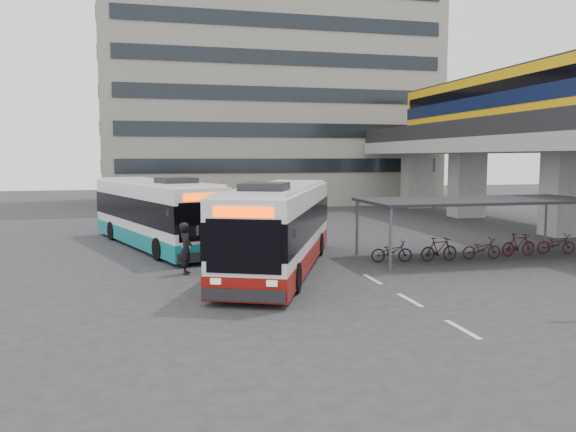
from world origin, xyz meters
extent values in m
plane|color=#28282B|center=(0.00, 0.00, 0.00)|extent=(120.00, 120.00, 0.00)
cube|color=gray|center=(17.00, 8.00, 2.30)|extent=(2.20, 1.60, 4.60)
cube|color=gray|center=(17.00, 18.00, 2.30)|extent=(2.20, 1.60, 4.60)
cube|color=gray|center=(17.00, 26.00, 2.30)|extent=(2.20, 1.60, 4.60)
cube|color=gray|center=(17.00, 12.00, 5.05)|extent=(8.00, 32.00, 0.90)
cube|color=black|center=(13.25, 12.00, 6.05)|extent=(0.35, 32.00, 1.10)
cube|color=black|center=(20.75, 12.00, 6.05)|extent=(0.35, 32.00, 1.10)
cube|color=#E3A80D|center=(17.00, 14.95, 7.60)|extent=(2.90, 20.00, 3.90)
cube|color=#091234|center=(17.00, 14.95, 7.80)|extent=(2.98, 20.02, 0.90)
cube|color=black|center=(17.00, 14.95, 8.60)|extent=(2.96, 19.20, 0.70)
cube|color=black|center=(17.00, 14.95, 9.55)|extent=(2.70, 19.60, 0.25)
cylinder|color=#595B60|center=(3.70, 4.80, 1.20)|extent=(0.12, 0.12, 2.40)
cylinder|color=#595B60|center=(13.30, 4.80, 1.20)|extent=(0.12, 0.12, 2.40)
cylinder|color=#595B60|center=(3.70, 1.20, 1.20)|extent=(0.12, 0.12, 2.40)
cube|color=black|center=(8.50, 3.00, 2.48)|extent=(10.00, 4.00, 0.12)
imported|color=black|center=(4.50, 3.00, 0.45)|extent=(1.71, 0.60, 0.90)
imported|color=black|center=(6.50, 3.00, 0.50)|extent=(1.66, 0.47, 1.00)
imported|color=black|center=(8.50, 3.00, 0.45)|extent=(1.71, 0.60, 0.90)
imported|color=black|center=(10.50, 3.00, 0.50)|extent=(1.66, 0.47, 1.00)
imported|color=#350C0F|center=(12.50, 3.00, 0.45)|extent=(1.71, 0.60, 0.90)
cube|color=gray|center=(6.00, 36.00, 12.50)|extent=(30.00, 15.00, 25.00)
cube|color=beige|center=(2.50, -6.00, 0.01)|extent=(0.15, 1.60, 0.01)
cube|color=beige|center=(2.50, -3.00, 0.01)|extent=(0.15, 1.60, 0.01)
cube|color=beige|center=(2.50, 0.00, 0.01)|extent=(0.15, 1.60, 0.01)
cube|color=white|center=(-0.27, 2.59, 1.78)|extent=(6.83, 11.75, 2.68)
cube|color=maroon|center=(-0.27, 2.59, 0.54)|extent=(6.88, 11.80, 0.73)
cube|color=black|center=(-0.27, 2.59, 1.90)|extent=(6.90, 11.79, 1.12)
cube|color=#FF3C00|center=(-2.54, -2.80, 2.78)|extent=(1.63, 0.75, 0.29)
cube|color=black|center=(-1.41, -0.10, 3.33)|extent=(1.98, 2.02, 0.27)
cylinder|color=black|center=(-2.80, -0.41, 0.49)|extent=(0.65, 1.01, 0.97)
cylinder|color=black|center=(2.07, 5.16, 0.49)|extent=(0.65, 1.01, 0.97)
cube|color=white|center=(-4.97, 9.40, 1.76)|extent=(6.16, 11.73, 2.65)
cube|color=#0D777A|center=(-4.97, 9.40, 0.53)|extent=(6.21, 11.78, 0.72)
cube|color=black|center=(-4.97, 9.40, 1.88)|extent=(6.22, 11.77, 1.11)
cube|color=#FF3C00|center=(-3.05, 3.94, 2.75)|extent=(1.65, 0.65, 0.29)
cube|color=black|center=(-4.01, 6.67, 3.30)|extent=(1.90, 1.95, 0.27)
cylinder|color=black|center=(-4.83, 5.52, 0.48)|extent=(0.59, 1.01, 0.96)
cylinder|color=black|center=(-4.96, 12.84, 0.48)|extent=(0.59, 1.01, 0.96)
imported|color=black|center=(-3.87, 2.43, 0.96)|extent=(0.52, 0.74, 1.93)
camera|label=1|loc=(-4.96, -18.31, 4.31)|focal=35.00mm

